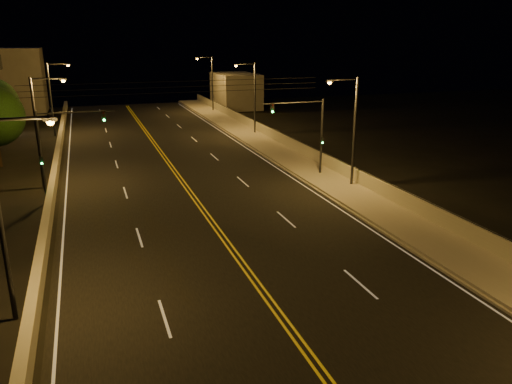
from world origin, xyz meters
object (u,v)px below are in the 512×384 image
object	(u,v)px
streetlight_6	(53,94)
streetlight_5	(41,124)
traffic_signal_left	(56,145)
streetlight_2	(252,93)
traffic_signal_right	(311,129)
streetlight_3	(210,80)
streetlight_1	(351,125)
streetlight_4	(7,206)

from	to	relation	value
streetlight_6	streetlight_5	bearing A→B (deg)	-90.00
streetlight_5	traffic_signal_left	distance (m)	4.14
streetlight_2	streetlight_5	distance (m)	26.11
streetlight_2	traffic_signal_right	size ratio (longest dim) A/B	1.31
streetlight_3	traffic_signal_left	bearing A→B (deg)	-117.77
traffic_signal_left	streetlight_1	bearing A→B (deg)	-10.37
streetlight_1	traffic_signal_left	xyz separation A→B (m)	(-20.31, 3.72, -0.83)
streetlight_5	traffic_signal_left	xyz separation A→B (m)	(1.08, -3.91, -0.83)
streetlight_1	streetlight_3	xyz separation A→B (m)	(0.00, 42.29, 0.00)
streetlight_4	streetlight_1	bearing A→B (deg)	29.06
streetlight_4	traffic_signal_right	distance (m)	25.31
streetlight_6	streetlight_3	bearing A→B (deg)	31.32
traffic_signal_right	traffic_signal_left	distance (m)	18.84
streetlight_2	traffic_signal_right	world-z (taller)	streetlight_2
streetlight_2	streetlight_3	xyz separation A→B (m)	(0.00, 19.69, 0.00)
streetlight_3	streetlight_1	bearing A→B (deg)	-90.00
streetlight_1	streetlight_5	bearing A→B (deg)	160.37
streetlight_4	streetlight_6	xyz separation A→B (m)	(0.00, 41.16, 0.00)
streetlight_5	streetlight_4	bearing A→B (deg)	-90.00
streetlight_3	streetlight_4	bearing A→B (deg)	-111.55
streetlight_3	streetlight_6	world-z (taller)	same
streetlight_1	streetlight_6	bearing A→B (deg)	126.15
streetlight_6	traffic_signal_left	distance (m)	25.59
streetlight_1	traffic_signal_left	bearing A→B (deg)	169.63
streetlight_4	streetlight_5	bearing A→B (deg)	90.00
streetlight_3	streetlight_6	distance (m)	25.04
streetlight_5	traffic_signal_right	xyz separation A→B (m)	(19.91, -3.91, -0.83)
streetlight_5	traffic_signal_left	world-z (taller)	streetlight_5
streetlight_4	streetlight_6	size ratio (longest dim) A/B	1.00
streetlight_1	traffic_signal_left	size ratio (longest dim) A/B	1.31
traffic_signal_left	streetlight_5	bearing A→B (deg)	105.41
streetlight_2	traffic_signal_right	bearing A→B (deg)	-94.47
streetlight_4	traffic_signal_left	distance (m)	15.66
streetlight_6	traffic_signal_right	distance (m)	32.41
streetlight_6	streetlight_4	bearing A→B (deg)	-90.00
traffic_signal_left	streetlight_3	bearing A→B (deg)	62.23
streetlight_5	traffic_signal_left	size ratio (longest dim) A/B	1.31
streetlight_4	traffic_signal_right	world-z (taller)	streetlight_4
streetlight_6	streetlight_2	bearing A→B (deg)	-17.33
streetlight_3	streetlight_5	distance (m)	40.73
streetlight_5	streetlight_1	bearing A→B (deg)	-19.63
traffic_signal_left	streetlight_6	bearing A→B (deg)	92.41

